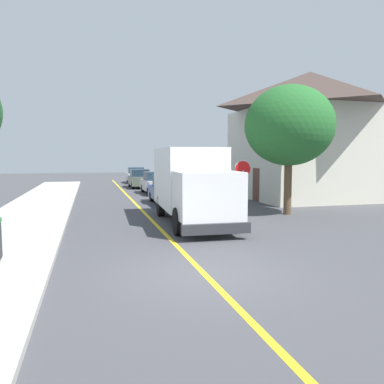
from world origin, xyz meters
The scene contains 10 objects.
ground_plane centered at (0.00, 0.00, 0.00)m, with size 120.00×120.00×0.00m, color #424247.
centre_line_yellow centered at (0.00, 10.00, 0.00)m, with size 0.16×56.00×0.01m, color gold.
box_truck centered at (1.59, 7.17, 1.77)m, with size 2.68×7.27×3.20m.
parked_car_near centered at (1.93, 13.76, 0.79)m, with size 1.86×4.43×1.67m.
parked_car_mid centered at (2.25, 20.15, 0.79)m, with size 1.90×4.44×1.67m.
parked_car_far centered at (1.79, 26.15, 0.79)m, with size 1.84×4.42×1.67m.
parked_car_furthest centered at (2.18, 32.34, 0.79)m, with size 1.95×4.46×1.67m.
stop_sign centered at (4.30, 7.97, 1.86)m, with size 0.80×0.10×2.65m.
house_across_street centered at (11.86, 14.61, 4.43)m, with size 9.46×9.35×8.51m.
street_tree_far_side centered at (6.74, 8.11, 4.31)m, with size 4.30×4.30×6.26m.
Camera 1 is at (-2.64, -8.68, 2.85)m, focal length 35.77 mm.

